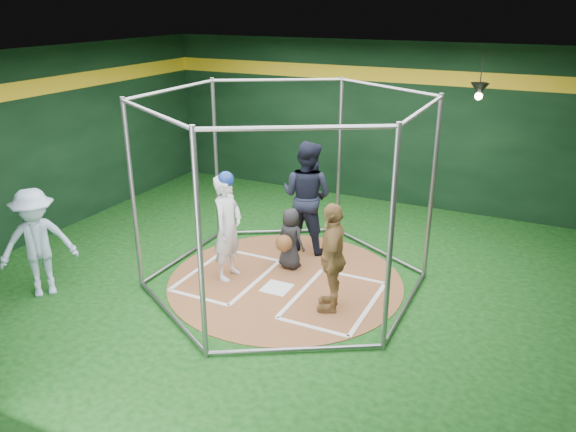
% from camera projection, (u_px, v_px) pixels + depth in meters
% --- Properties ---
extents(room_shell, '(10.10, 9.10, 3.53)m').
position_uv_depth(room_shell, '(285.00, 178.00, 8.50)').
color(room_shell, '#0C380D').
rests_on(room_shell, ground).
extents(clay_disc, '(3.80, 3.80, 0.01)m').
position_uv_depth(clay_disc, '(285.00, 281.00, 9.13)').
color(clay_disc, brown).
rests_on(clay_disc, ground).
extents(home_plate, '(0.43, 0.43, 0.01)m').
position_uv_depth(home_plate, '(277.00, 288.00, 8.87)').
color(home_plate, white).
rests_on(home_plate, clay_disc).
extents(batter_box_left, '(1.17, 1.77, 0.01)m').
position_uv_depth(batter_box_left, '(227.00, 275.00, 9.30)').
color(batter_box_left, white).
rests_on(batter_box_left, clay_disc).
extents(batter_box_right, '(1.17, 1.77, 0.01)m').
position_uv_depth(batter_box_right, '(334.00, 300.00, 8.53)').
color(batter_box_right, white).
rests_on(batter_box_right, clay_disc).
extents(batting_cage, '(4.05, 4.67, 3.00)m').
position_uv_depth(batting_cage, '(285.00, 194.00, 8.59)').
color(batting_cage, gray).
rests_on(batting_cage, ground).
extents(pendant_lamp_near, '(0.34, 0.34, 0.90)m').
position_uv_depth(pendant_lamp_near, '(479.00, 90.00, 10.27)').
color(pendant_lamp_near, black).
rests_on(pendant_lamp_near, room_shell).
extents(batter_figure, '(0.43, 0.64, 1.80)m').
position_uv_depth(batter_figure, '(228.00, 226.00, 8.93)').
color(batter_figure, silver).
rests_on(batter_figure, clay_disc).
extents(visitor_leopard, '(0.66, 1.04, 1.64)m').
position_uv_depth(visitor_leopard, '(332.00, 257.00, 8.03)').
color(visitor_leopard, tan).
rests_on(visitor_leopard, clay_disc).
extents(catcher_figure, '(0.58, 0.62, 1.05)m').
position_uv_depth(catcher_figure, '(290.00, 239.00, 9.38)').
color(catcher_figure, black).
rests_on(catcher_figure, clay_disc).
extents(umpire, '(1.04, 0.85, 2.01)m').
position_uv_depth(umpire, '(307.00, 196.00, 9.97)').
color(umpire, black).
rests_on(umpire, clay_disc).
extents(bystander_blue, '(1.19, 1.25, 1.71)m').
position_uv_depth(bystander_blue, '(37.00, 243.00, 8.45)').
color(bystander_blue, '#A5C0DB').
rests_on(bystander_blue, ground).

